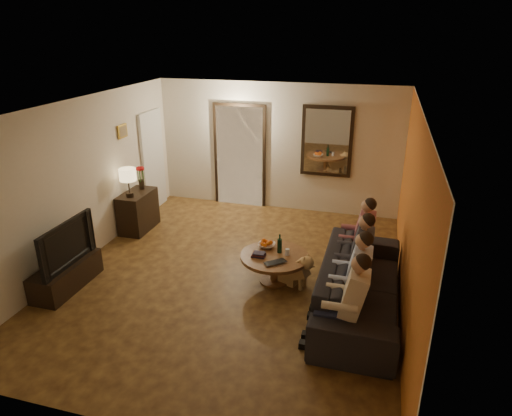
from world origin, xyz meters
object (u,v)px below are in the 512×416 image
(person_d, at_px, (358,241))
(bowl, at_px, (267,245))
(dresser, at_px, (138,211))
(dog, at_px, (294,268))
(tv, at_px, (61,243))
(person_b, at_px, (352,281))
(sofa, at_px, (360,285))
(wine_bottle, at_px, (280,243))
(person_c, at_px, (355,259))
(coffee_table, at_px, (274,268))
(tv_stand, at_px, (67,275))
(laptop, at_px, (277,264))
(table_lamp, at_px, (128,183))
(person_a, at_px, (348,307))

(person_d, relative_size, bowl, 4.63)
(person_d, bearing_deg, dresser, 170.63)
(person_d, xyz_separation_m, dog, (-0.88, -0.51, -0.32))
(tv, distance_m, person_b, 4.10)
(sofa, height_order, wine_bottle, wine_bottle)
(sofa, xyz_separation_m, bowl, (-1.45, 0.62, 0.10))
(person_c, relative_size, coffee_table, 1.17)
(sofa, bearing_deg, tv_stand, 98.27)
(bowl, xyz_separation_m, wine_bottle, (0.23, -0.12, 0.12))
(person_b, xyz_separation_m, coffee_table, (-1.17, 0.70, -0.38))
(coffee_table, bearing_deg, person_d, 23.08)
(dog, relative_size, laptop, 1.70)
(sofa, xyz_separation_m, person_d, (-0.10, 0.90, 0.22))
(person_d, height_order, coffee_table, person_d)
(tv, xyz_separation_m, person_b, (4.09, 0.27, -0.12))
(person_b, bearing_deg, wine_bottle, 144.47)
(table_lamp, xyz_separation_m, person_d, (4.09, -0.46, -0.41))
(person_c, bearing_deg, sofa, -71.57)
(laptop, bearing_deg, tv_stand, 150.98)
(person_c, xyz_separation_m, dog, (-0.88, 0.09, -0.32))
(dog, height_order, bowl, dog)
(person_d, bearing_deg, sofa, -83.66)
(laptop, bearing_deg, table_lamp, 115.84)
(laptop, bearing_deg, coffee_table, 67.74)
(person_b, height_order, person_c, same)
(dog, bearing_deg, laptop, -105.98)
(person_b, bearing_deg, dresser, 155.37)
(person_a, distance_m, coffee_table, 1.79)
(tv_stand, bearing_deg, person_c, 12.01)
(person_c, bearing_deg, person_d, 90.00)
(sofa, xyz_separation_m, person_c, (-0.10, 0.30, 0.22))
(tv, bearing_deg, tv_stand, 0.00)
(tv_stand, height_order, person_d, person_d)
(tv_stand, xyz_separation_m, laptop, (3.02, 0.69, 0.27))
(dresser, relative_size, bowl, 3.20)
(person_d, height_order, dog, person_d)
(table_lamp, height_order, coffee_table, table_lamp)
(tv_stand, xyz_separation_m, person_c, (4.09, 0.87, 0.41))
(table_lamp, distance_m, dog, 3.43)
(sofa, bearing_deg, table_lamp, 72.60)
(table_lamp, relative_size, person_b, 0.45)
(tv_stand, distance_m, dog, 3.36)
(person_c, bearing_deg, dresser, 162.69)
(tv, bearing_deg, dog, -73.39)
(dresser, height_order, laptop, dresser)
(person_b, relative_size, person_c, 1.00)
(tv_stand, relative_size, wine_bottle, 3.75)
(person_a, height_order, person_c, same)
(sofa, height_order, bowl, sofa)
(tv_stand, relative_size, dog, 2.08)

